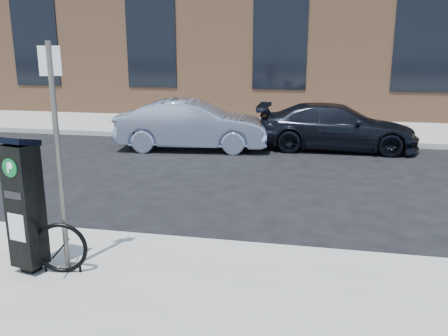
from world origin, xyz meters
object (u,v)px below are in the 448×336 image
(parking_kiosk, at_px, (25,203))
(car_dark, at_px, (336,127))
(car_silver, at_px, (192,125))
(sign_pole, at_px, (59,162))
(bike_rack, at_px, (61,248))

(parking_kiosk, height_order, car_dark, parking_kiosk)
(parking_kiosk, bearing_deg, car_silver, 103.42)
(parking_kiosk, xyz_separation_m, car_dark, (3.85, 8.75, -0.38))
(parking_kiosk, height_order, car_silver, parking_kiosk)
(sign_pole, bearing_deg, parking_kiosk, 177.75)
(bike_rack, xyz_separation_m, car_dark, (3.44, 8.72, 0.17))
(car_dark, bearing_deg, bike_rack, 157.86)
(car_silver, height_order, car_dark, car_silver)
(sign_pole, relative_size, bike_rack, 4.25)
(parking_kiosk, height_order, sign_pole, sign_pole)
(sign_pole, height_order, bike_rack, sign_pole)
(bike_rack, relative_size, car_silver, 0.15)
(parking_kiosk, distance_m, bike_rack, 0.69)
(car_silver, bearing_deg, parking_kiosk, 174.22)
(parking_kiosk, xyz_separation_m, sign_pole, (0.41, 0.14, 0.49))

